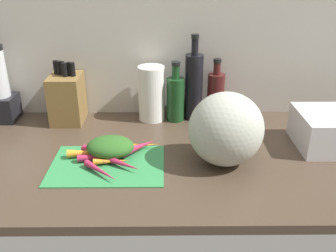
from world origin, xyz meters
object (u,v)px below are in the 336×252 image
cutting_board (107,165)px  carrot_6 (121,146)px  carrot_5 (138,147)px  dish_rack (334,130)px  carrot_1 (135,146)px  winter_squash (226,129)px  bottle_1 (194,86)px  carrot_3 (90,153)px  knife_block (67,98)px  carrot_8 (124,164)px  bottle_0 (176,98)px  carrot_7 (112,161)px  carrot_4 (95,156)px  paper_towel_roll (152,94)px  carrot_2 (101,171)px  bottle_2 (216,94)px  carrot_0 (104,157)px

cutting_board → carrot_6: size_ratio=2.90×
carrot_5 → dish_rack: dish_rack is taller
carrot_1 → winter_squash: (30.53, -8.26, 10.43)cm
winter_squash → bottle_1: bottle_1 is taller
winter_squash → carrot_3: bearing=176.2°
carrot_6 → knife_block: knife_block is taller
carrot_8 → bottle_0: bearing=66.1°
winter_squash → bottle_1: 38.86cm
bottle_0 → cutting_board: bearing=-122.0°
carrot_7 → bottle_1: size_ratio=0.34×
carrot_4 → carrot_5: size_ratio=1.07×
carrot_8 → bottle_1: (25.39, 42.30, 12.47)cm
carrot_4 → knife_block: knife_block is taller
carrot_8 → dish_rack: bearing=12.3°
carrot_7 → winter_squash: winter_squash is taller
carrot_4 → dish_rack: dish_rack is taller
carrot_3 → bottle_1: bottle_1 is taller
carrot_6 → winter_squash: 37.87cm
carrot_7 → paper_towel_roll: size_ratio=0.52×
cutting_board → carrot_7: carrot_7 is taller
carrot_6 → paper_towel_roll: 31.58cm
carrot_1 → knife_block: knife_block is taller
carrot_4 → bottle_1: bottle_1 is taller
carrot_1 → carrot_2: bearing=-119.6°
carrot_5 → bottle_2: 45.56cm
carrot_5 → dish_rack: size_ratio=0.54×
cutting_board → winter_squash: 40.82cm
carrot_2 → dish_rack: bearing=14.0°
bottle_0 → paper_towel_roll: bearing=175.3°
carrot_0 → knife_block: 40.93cm
carrot_4 → carrot_8: same height
bottle_0 → dish_rack: size_ratio=0.95×
bottle_0 → knife_block: bearing=-179.6°
carrot_0 → bottle_0: bearing=54.7°
carrot_3 → bottle_2: bearing=37.7°
carrot_1 → carrot_7: size_ratio=1.47×
knife_block → dish_rack: knife_block is taller
carrot_3 → carrot_8: bearing=-30.9°
carrot_3 → bottle_2: (47.07, 36.36, 7.97)cm
carrot_0 → carrot_1: bearing=37.2°
carrot_4 → bottle_2: bottle_2 is taller
carrot_6 → winter_squash: winter_squash is taller
cutting_board → carrot_4: 5.56cm
carrot_6 → bottle_0: bottle_0 is taller
carrot_1 → carrot_3: carrot_3 is taller
cutting_board → carrot_4: size_ratio=2.48×
bottle_1 → carrot_1: bearing=-127.4°
cutting_board → carrot_3: carrot_3 is taller
carrot_2 → carrot_6: bearing=74.9°
paper_towel_roll → bottle_0: size_ratio=0.91×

